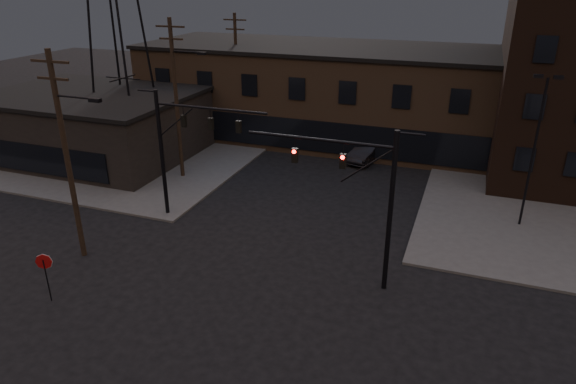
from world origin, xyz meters
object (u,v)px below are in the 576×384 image
object	(u,v)px
traffic_signal_far	(179,141)
parked_car_lot_a	(530,172)
parked_car_lot_b	(532,166)
car_crossing	(368,151)
traffic_signal_near	(367,192)
stop_sign	(45,267)

from	to	relation	value
traffic_signal_far	parked_car_lot_a	distance (m)	25.01
parked_car_lot_b	car_crossing	size ratio (longest dim) A/B	0.86
parked_car_lot_a	car_crossing	size ratio (longest dim) A/B	0.97
traffic_signal_near	stop_sign	xyz separation A→B (m)	(-13.36, -6.49, -3.09)
car_crossing	stop_sign	bearing A→B (deg)	-98.10
traffic_signal_near	car_crossing	world-z (taller)	traffic_signal_near
stop_sign	traffic_signal_far	bearing A→B (deg)	82.68
traffic_signal_near	car_crossing	bearing A→B (deg)	101.20
stop_sign	parked_car_lot_b	xyz separation A→B (m)	(22.13, 25.40, -1.09)
traffic_signal_far	parked_car_lot_b	world-z (taller)	traffic_signal_far
stop_sign	parked_car_lot_a	size ratio (longest dim) A/B	0.53
stop_sign	car_crossing	xyz separation A→B (m)	(9.79, 24.52, -1.04)
traffic_signal_near	stop_sign	world-z (taller)	traffic_signal_near
traffic_signal_far	stop_sign	distance (m)	10.55
car_crossing	traffic_signal_near	bearing A→B (deg)	-65.14
traffic_signal_far	parked_car_lot_a	world-z (taller)	traffic_signal_far
traffic_signal_far	parked_car_lot_b	size ratio (longest dim) A/B	1.92
parked_car_lot_a	car_crossing	bearing A→B (deg)	86.43
traffic_signal_far	traffic_signal_near	bearing A→B (deg)	-16.17
parked_car_lot_b	parked_car_lot_a	bearing A→B (deg)	158.74
parked_car_lot_b	car_crossing	world-z (taller)	car_crossing
stop_sign	parked_car_lot_a	bearing A→B (deg)	47.13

